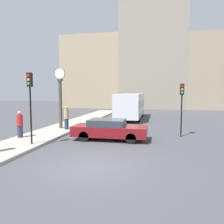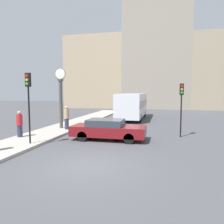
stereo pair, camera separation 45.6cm
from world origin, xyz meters
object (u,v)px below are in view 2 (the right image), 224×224
Objects in this scene: bus_distant at (132,105)px; pedestrian_tan_coat at (67,118)px; street_clock at (61,97)px; sedan_car at (108,129)px; traffic_light_near at (28,93)px; traffic_light_far at (181,99)px; pedestrian_red_top at (20,124)px.

bus_distant reaches higher than pedestrian_tan_coat.
street_clock is (-4.58, -8.42, 0.98)m from bus_distant.
bus_distant is at bearing 66.43° from pedestrian_tan_coat.
sedan_car is 5.17m from traffic_light_near.
pedestrian_tan_coat is at bearing 177.51° from traffic_light_far.
pedestrian_tan_coat is at bearing 149.64° from sedan_car.
bus_distant is at bearing 90.06° from sedan_car.
bus_distant is 10.37m from traffic_light_far.
bus_distant reaches higher than pedestrian_red_top.
traffic_light_near is 9.54m from traffic_light_far.
traffic_light_near is at bearing -82.04° from street_clock.
sedan_car is 1.30× the size of traffic_light_far.
traffic_light_near is (-3.84, -13.78, 1.33)m from bus_distant.
traffic_light_far is at bearing 17.04° from pedestrian_red_top.
traffic_light_far is 2.14× the size of pedestrian_red_top.
street_clock is at bearing 145.36° from pedestrian_tan_coat.
pedestrian_tan_coat is 1.08× the size of pedestrian_red_top.
street_clock is (-0.75, 5.36, -0.35)m from traffic_light_near.
pedestrian_red_top is (-1.64, -3.46, -0.07)m from pedestrian_tan_coat.
sedan_car is 5.66m from pedestrian_red_top.
traffic_light_near is 1.09× the size of traffic_light_far.
pedestrian_tan_coat is (-3.88, -8.90, -0.56)m from bus_distant.
bus_distant is 14.36m from traffic_light_near.
traffic_light_near is 2.95m from pedestrian_red_top.
traffic_light_near reaches higher than pedestrian_red_top.
traffic_light_far is (4.56, -9.27, 0.96)m from bus_distant.
street_clock reaches higher than traffic_light_far.
traffic_light_far reaches higher than sedan_car.
pedestrian_red_top is at bearing -114.06° from bus_distant.
traffic_light_near is 5.43m from street_clock.
bus_distant is 5.12× the size of pedestrian_red_top.
bus_distant reaches higher than sedan_car.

